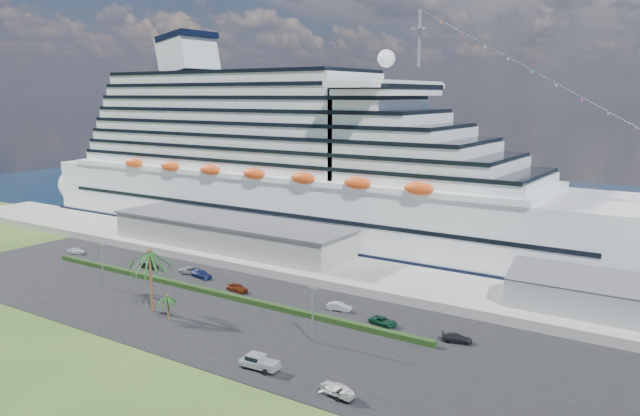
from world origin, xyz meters
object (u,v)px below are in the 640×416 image
Objects in this scene: cruise_ship at (302,172)px; parked_car_3 at (202,274)px; boat_trailer at (338,389)px; pickup_truck at (259,362)px.

cruise_ship is 37.23× the size of parked_car_3.
cruise_ship reaches higher than parked_car_3.
parked_car_3 is (4.79, -41.35, -15.83)m from cruise_ship.
pickup_truck is at bearing 176.14° from boat_trailer.
cruise_ship is 88.61m from boat_trailer.
cruise_ship is at bearing 121.14° from pickup_truck.
boat_trailer is at bearing -108.47° from parked_car_3.
pickup_truck is 12.96m from boat_trailer.
pickup_truck is at bearing -115.55° from parked_car_3.
pickup_truck is (36.15, -26.40, 0.34)m from parked_car_3.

